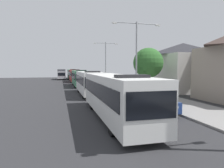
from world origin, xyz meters
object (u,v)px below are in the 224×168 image
Objects in this scene: bus_rear at (72,74)px; streetlamp_far at (106,59)px; box_truck_oncoming at (61,74)px; white_suv at (155,99)px; bus_second_in_line at (89,82)px; bus_middle at (80,78)px; streetlamp_mid at (136,51)px; bus_lead at (114,94)px; roadside_tree at (148,63)px; bus_fourth_in_line at (75,75)px.

streetlamp_far reaches higher than bus_rear.
white_suv is at bearing -82.01° from box_truck_oncoming.
bus_second_in_line is 15.13m from streetlamp_far.
bus_rear reaches higher than box_truck_oncoming.
bus_middle is 0.92× the size of bus_rear.
streetlamp_mid is at bearing 78.79° from white_suv.
roadside_tree is (7.72, 11.16, 2.55)m from bus_lead.
bus_middle is at bearing -90.00° from bus_rear.
streetlamp_mid is (1.70, 8.58, 4.59)m from white_suv.
roadside_tree reaches higher than bus_middle.
bus_rear is 1.53× the size of box_truck_oncoming.
bus_rear is 43.02m from streetlamp_mid.
streetlamp_mid is at bearing -90.00° from streetlamp_far.
streetlamp_far is (5.40, 13.65, 3.66)m from bus_second_in_line.
bus_second_in_line and bus_rear have the same top height.
bus_second_in_line reaches higher than box_truck_oncoming.
bus_second_in_line is 12.98m from bus_middle.
bus_second_in_line is 26.02m from bus_fourth_in_line.
bus_rear is (0.00, 26.00, 0.00)m from bus_middle.
bus_second_in_line is at bearing 166.26° from roadside_tree.
white_suv is 26.16m from streetlamp_far.
bus_middle is at bearing 117.44° from roadside_tree.
bus_lead is 2.02× the size of roadside_tree.
bus_middle is 16.95m from roadside_tree.
bus_second_in_line and bus_middle have the same top height.
bus_middle is (-0.00, 26.03, -0.00)m from bus_lead.
roadside_tree is (2.32, -15.53, -1.11)m from streetlamp_far.
bus_lead is 26.03m from bus_middle.
streetlamp_mid reaches higher than bus_rear.
streetlamp_mid reaches higher than bus_middle.
bus_fourth_in_line is 1.77× the size of roadside_tree.
bus_lead is 11.63m from streetlamp_mid.
bus_second_in_line is 0.87× the size of bus_rear.
streetlamp_mid is at bearing -78.10° from box_truck_oncoming.
white_suv is at bearing -111.51° from roadside_tree.
bus_fourth_in_line is 12.19m from box_truck_oncoming.
bus_middle is 26.00m from bus_rear.
bus_rear is at bearing 100.70° from roadside_tree.
roadside_tree is at bearing 55.31° from bus_lead.
bus_lead is 13.04m from bus_second_in_line.
bus_lead is 2.60× the size of white_suv.
box_truck_oncoming is (-3.30, 50.80, 0.02)m from bus_lead.
bus_lead reaches higher than box_truck_oncoming.
white_suv is at bearing -84.46° from bus_fourth_in_line.
box_truck_oncoming is 0.92× the size of streetlamp_far.
bus_middle is at bearing 90.00° from bus_lead.
bus_lead is 1.09× the size of bus_middle.
bus_rear is at bearing 90.00° from bus_lead.
box_truck_oncoming is at bearing 101.90° from streetlamp_mid.
streetlamp_far is (5.40, -12.37, 3.66)m from bus_fourth_in_line.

